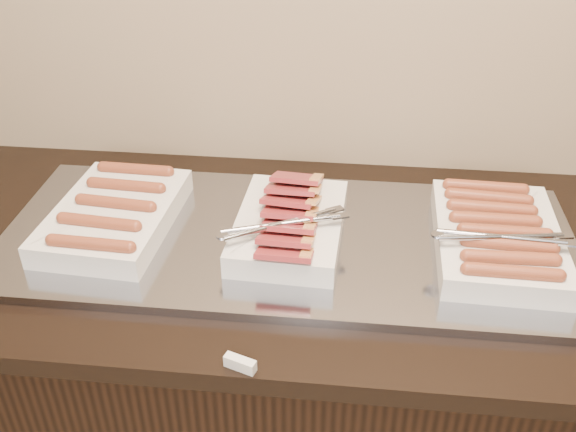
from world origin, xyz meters
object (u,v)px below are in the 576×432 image
Objects in this scene: dish_right at (498,236)px; counter at (293,390)px; warming_tray at (287,240)px; dish_left at (115,214)px; dish_center at (289,224)px.

counter is at bearing -178.74° from dish_right.
dish_left reaches higher than warming_tray.
counter is 5.60× the size of dish_left.
warming_tray is (-0.01, 0.00, 0.46)m from counter.
dish_left is 0.79m from dish_right.
dish_right is at bearing 3.38° from dish_left.
dish_left is (-0.37, 0.00, 0.04)m from warming_tray.
dish_right reaches higher than counter.
dish_right is at bearing 2.73° from dish_center.
counter is 0.46m from warming_tray.
dish_center is (-0.01, -0.00, 0.50)m from counter.
dish_left reaches higher than counter.
warming_tray is at bearing 180.00° from counter.
counter is 5.95× the size of dish_center.
dish_right is (0.79, -0.00, 0.00)m from dish_left.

